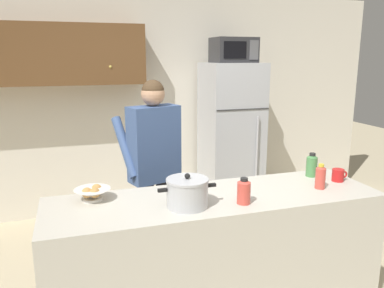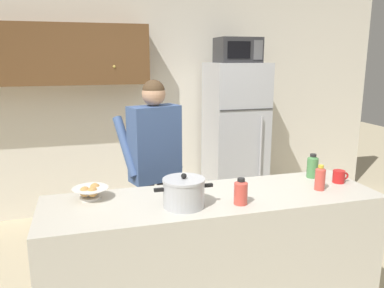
{
  "view_description": "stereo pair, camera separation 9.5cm",
  "coord_description": "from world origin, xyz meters",
  "px_view_note": "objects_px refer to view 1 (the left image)",
  "views": [
    {
      "loc": [
        -0.92,
        -2.34,
        1.86
      ],
      "look_at": [
        0.0,
        0.55,
        1.17
      ],
      "focal_mm": 36.17,
      "sensor_mm": 36.0,
      "label": 1
    },
    {
      "loc": [
        -0.83,
        -2.37,
        1.86
      ],
      "look_at": [
        0.0,
        0.55,
        1.17
      ],
      "focal_mm": 36.17,
      "sensor_mm": 36.0,
      "label": 2
    }
  ],
  "objects_px": {
    "cooking_pot": "(187,193)",
    "bottle_far_corner": "(244,191)",
    "bottle_mid_counter": "(312,165)",
    "coffee_mug": "(338,175)",
    "bottle_near_edge": "(320,177)",
    "person_near_pot": "(154,154)",
    "bread_bowl": "(93,193)",
    "microwave": "(234,50)",
    "refrigerator": "(231,139)"
  },
  "relations": [
    {
      "from": "cooking_pot",
      "to": "bottle_far_corner",
      "type": "distance_m",
      "value": 0.37
    },
    {
      "from": "cooking_pot",
      "to": "bottle_mid_counter",
      "type": "height_order",
      "value": "cooking_pot"
    },
    {
      "from": "bottle_far_corner",
      "to": "coffee_mug",
      "type": "bearing_deg",
      "value": 12.85
    },
    {
      "from": "bottle_near_edge",
      "to": "bottle_far_corner",
      "type": "distance_m",
      "value": 0.66
    },
    {
      "from": "person_near_pot",
      "to": "bread_bowl",
      "type": "height_order",
      "value": "person_near_pot"
    },
    {
      "from": "cooking_pot",
      "to": "bread_bowl",
      "type": "height_order",
      "value": "cooking_pot"
    },
    {
      "from": "coffee_mug",
      "to": "bread_bowl",
      "type": "xyz_separation_m",
      "value": [
        -1.83,
        0.15,
        0.0
      ]
    },
    {
      "from": "bread_bowl",
      "to": "bottle_far_corner",
      "type": "relative_size",
      "value": 1.38
    },
    {
      "from": "person_near_pot",
      "to": "coffee_mug",
      "type": "distance_m",
      "value": 1.5
    },
    {
      "from": "coffee_mug",
      "to": "person_near_pot",
      "type": "bearing_deg",
      "value": 148.95
    },
    {
      "from": "person_near_pot",
      "to": "bottle_far_corner",
      "type": "height_order",
      "value": "person_near_pot"
    },
    {
      "from": "microwave",
      "to": "refrigerator",
      "type": "bearing_deg",
      "value": 90.07
    },
    {
      "from": "bread_bowl",
      "to": "bottle_far_corner",
      "type": "xyz_separation_m",
      "value": [
        0.94,
        -0.35,
        0.04
      ]
    },
    {
      "from": "coffee_mug",
      "to": "bread_bowl",
      "type": "relative_size",
      "value": 0.54
    },
    {
      "from": "bread_bowl",
      "to": "bottle_near_edge",
      "type": "relative_size",
      "value": 1.31
    },
    {
      "from": "refrigerator",
      "to": "bread_bowl",
      "type": "height_order",
      "value": "refrigerator"
    },
    {
      "from": "coffee_mug",
      "to": "bread_bowl",
      "type": "height_order",
      "value": "bread_bowl"
    },
    {
      "from": "bottle_mid_counter",
      "to": "microwave",
      "type": "bearing_deg",
      "value": 89.59
    },
    {
      "from": "bottle_mid_counter",
      "to": "bottle_far_corner",
      "type": "bearing_deg",
      "value": -154.04
    },
    {
      "from": "bread_bowl",
      "to": "coffee_mug",
      "type": "bearing_deg",
      "value": -4.71
    },
    {
      "from": "refrigerator",
      "to": "coffee_mug",
      "type": "bearing_deg",
      "value": -86.51
    },
    {
      "from": "person_near_pot",
      "to": "bottle_far_corner",
      "type": "xyz_separation_m",
      "value": [
        0.39,
        -0.97,
        -0.04
      ]
    },
    {
      "from": "coffee_mug",
      "to": "bottle_mid_counter",
      "type": "xyz_separation_m",
      "value": [
        -0.12,
        0.17,
        0.05
      ]
    },
    {
      "from": "refrigerator",
      "to": "cooking_pot",
      "type": "distance_m",
      "value": 2.28
    },
    {
      "from": "bread_bowl",
      "to": "bottle_mid_counter",
      "type": "bearing_deg",
      "value": 0.69
    },
    {
      "from": "refrigerator",
      "to": "bottle_far_corner",
      "type": "bearing_deg",
      "value": -111.09
    },
    {
      "from": "person_near_pot",
      "to": "bread_bowl",
      "type": "bearing_deg",
      "value": -131.56
    },
    {
      "from": "bottle_mid_counter",
      "to": "bottle_far_corner",
      "type": "height_order",
      "value": "bottle_mid_counter"
    },
    {
      "from": "refrigerator",
      "to": "bread_bowl",
      "type": "xyz_separation_m",
      "value": [
        -1.72,
        -1.67,
        0.08
      ]
    },
    {
      "from": "person_near_pot",
      "to": "bottle_mid_counter",
      "type": "distance_m",
      "value": 1.3
    },
    {
      "from": "microwave",
      "to": "bottle_far_corner",
      "type": "bearing_deg",
      "value": -111.3
    },
    {
      "from": "cooking_pot",
      "to": "person_near_pot",
      "type": "bearing_deg",
      "value": 91.3
    },
    {
      "from": "bottle_near_edge",
      "to": "coffee_mug",
      "type": "bearing_deg",
      "value": 23.3
    },
    {
      "from": "person_near_pot",
      "to": "cooking_pot",
      "type": "xyz_separation_m",
      "value": [
        0.02,
        -0.91,
        -0.04
      ]
    },
    {
      "from": "person_near_pot",
      "to": "bottle_near_edge",
      "type": "distance_m",
      "value": 1.36
    },
    {
      "from": "bottle_near_edge",
      "to": "bottle_far_corner",
      "type": "bearing_deg",
      "value": -171.2
    },
    {
      "from": "microwave",
      "to": "bottle_far_corner",
      "type": "xyz_separation_m",
      "value": [
        -0.78,
        -2.01,
        -0.92
      ]
    },
    {
      "from": "microwave",
      "to": "bottle_near_edge",
      "type": "height_order",
      "value": "microwave"
    },
    {
      "from": "coffee_mug",
      "to": "refrigerator",
      "type": "bearing_deg",
      "value": 93.49
    },
    {
      "from": "bottle_near_edge",
      "to": "bottle_mid_counter",
      "type": "bearing_deg",
      "value": 67.34
    },
    {
      "from": "person_near_pot",
      "to": "coffee_mug",
      "type": "relative_size",
      "value": 12.79
    },
    {
      "from": "bottle_far_corner",
      "to": "person_near_pot",
      "type": "bearing_deg",
      "value": 111.62
    },
    {
      "from": "microwave",
      "to": "person_near_pot",
      "type": "distance_m",
      "value": 1.79
    },
    {
      "from": "person_near_pot",
      "to": "cooking_pot",
      "type": "distance_m",
      "value": 0.92
    },
    {
      "from": "bottle_far_corner",
      "to": "bottle_mid_counter",
      "type": "bearing_deg",
      "value": 25.96
    },
    {
      "from": "refrigerator",
      "to": "bottle_far_corner",
      "type": "relative_size",
      "value": 10.24
    },
    {
      "from": "coffee_mug",
      "to": "bottle_near_edge",
      "type": "bearing_deg",
      "value": -156.7
    },
    {
      "from": "refrigerator",
      "to": "bottle_near_edge",
      "type": "height_order",
      "value": "refrigerator"
    },
    {
      "from": "cooking_pot",
      "to": "bottle_far_corner",
      "type": "xyz_separation_m",
      "value": [
        0.37,
        -0.06,
        -0.01
      ]
    },
    {
      "from": "cooking_pot",
      "to": "bottle_mid_counter",
      "type": "xyz_separation_m",
      "value": [
        1.14,
        0.32,
        -0.0
      ]
    }
  ]
}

